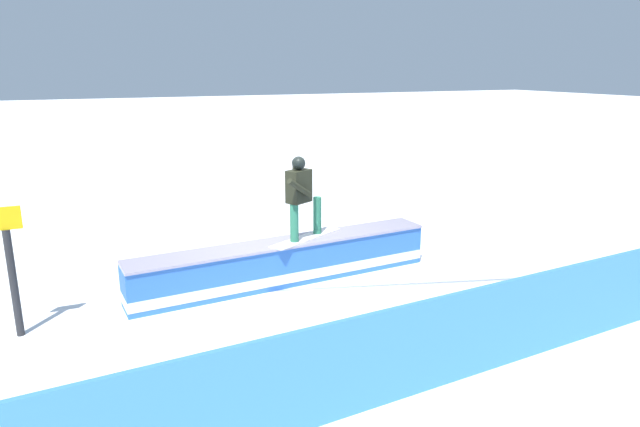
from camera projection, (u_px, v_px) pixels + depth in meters
ground_plane at (285, 282)px, 9.50m from camera, size 120.00×120.00×0.00m
grind_box at (285, 264)px, 9.41m from camera, size 5.23×1.01×0.71m
snowboarder at (301, 195)px, 9.21m from camera, size 1.50×0.96×1.40m
safety_fence at (407, 351)px, 6.07m from camera, size 12.96×1.00×1.09m
trail_marker at (11, 268)px, 7.38m from camera, size 0.40×0.10×1.78m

